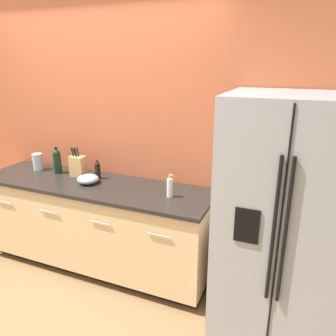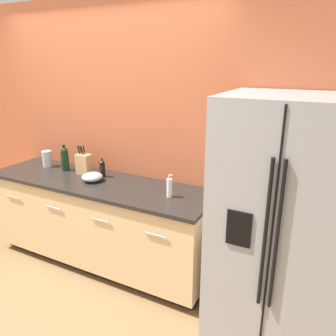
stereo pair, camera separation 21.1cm
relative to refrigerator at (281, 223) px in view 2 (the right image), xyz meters
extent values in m
plane|color=olive|center=(-1.80, -0.90, -0.91)|extent=(14.00, 14.00, 0.00)
cube|color=#BC5B38|center=(-1.80, 0.42, 0.39)|extent=(10.00, 0.05, 2.60)
cube|color=black|center=(-1.73, 0.12, -0.86)|extent=(2.28, 0.54, 0.09)
cube|color=#E0B77F|center=(-1.73, 0.08, -0.43)|extent=(2.32, 0.62, 0.78)
cube|color=black|center=(-1.73, 0.07, -0.02)|extent=(2.34, 0.64, 0.03)
cylinder|color=#99999E|center=(-2.57, -0.24, -0.21)|extent=(0.20, 0.01, 0.01)
cylinder|color=#99999E|center=(-2.01, -0.24, -0.21)|extent=(0.20, 0.01, 0.01)
cylinder|color=#99999E|center=(-1.46, -0.24, -0.21)|extent=(0.20, 0.01, 0.01)
cylinder|color=#99999E|center=(-0.90, -0.24, -0.21)|extent=(0.20, 0.01, 0.01)
cube|color=#9E9EA0|center=(0.00, 0.00, 0.00)|extent=(0.90, 0.78, 1.81)
cube|color=black|center=(0.00, -0.39, 0.00)|extent=(0.01, 0.01, 1.78)
cylinder|color=black|center=(-0.03, -0.41, 0.09)|extent=(0.02, 0.02, 1.00)
cylinder|color=black|center=(0.04, -0.41, 0.09)|extent=(0.02, 0.02, 1.00)
cube|color=black|center=(-0.20, -0.39, 0.09)|extent=(0.16, 0.01, 0.24)
cube|color=tan|center=(-1.98, 0.19, 0.10)|extent=(0.15, 0.10, 0.21)
cylinder|color=black|center=(-2.02, 0.21, 0.24)|extent=(0.02, 0.03, 0.08)
cylinder|color=black|center=(-2.02, 0.18, 0.25)|extent=(0.02, 0.04, 0.09)
cylinder|color=black|center=(-1.98, 0.21, 0.25)|extent=(0.01, 0.03, 0.09)
cylinder|color=black|center=(-1.98, 0.18, 0.25)|extent=(0.01, 0.03, 0.09)
cylinder|color=black|center=(-2.24, 0.19, 0.09)|extent=(0.08, 0.08, 0.19)
sphere|color=black|center=(-2.24, 0.19, 0.20)|extent=(0.08, 0.08, 0.08)
cylinder|color=black|center=(-2.24, 0.19, 0.22)|extent=(0.03, 0.03, 0.07)
cylinder|color=black|center=(-2.24, 0.19, 0.26)|extent=(0.03, 0.03, 0.02)
cylinder|color=silver|center=(-0.93, 0.06, 0.08)|extent=(0.05, 0.05, 0.16)
cylinder|color=#B2B2B5|center=(-0.93, 0.06, 0.18)|extent=(0.02, 0.02, 0.04)
cylinder|color=#B2B2B5|center=(-0.91, 0.06, 0.20)|extent=(0.03, 0.01, 0.01)
cylinder|color=black|center=(-1.76, 0.21, 0.06)|extent=(0.06, 0.06, 0.13)
sphere|color=black|center=(-1.76, 0.21, 0.14)|extent=(0.05, 0.05, 0.05)
cylinder|color=black|center=(-1.76, 0.21, 0.15)|extent=(0.02, 0.02, 0.05)
cylinder|color=black|center=(-1.76, 0.21, 0.18)|extent=(0.02, 0.02, 0.01)
cylinder|color=#B7B7BA|center=(-2.51, 0.20, 0.08)|extent=(0.10, 0.10, 0.16)
cylinder|color=#B7B7BA|center=(-2.51, 0.20, 0.17)|extent=(0.11, 0.11, 0.01)
sphere|color=#B7B7BA|center=(-2.51, 0.20, 0.18)|extent=(0.02, 0.02, 0.02)
ellipsoid|color=#A3A3A5|center=(-1.77, 0.06, 0.04)|extent=(0.20, 0.20, 0.08)
camera|label=1|loc=(0.06, -2.34, 1.11)|focal=35.00mm
camera|label=2|loc=(0.25, -2.25, 1.11)|focal=35.00mm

